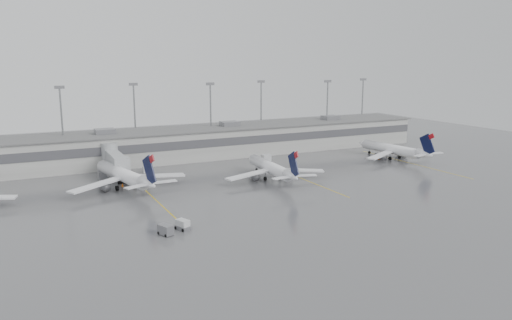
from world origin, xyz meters
name	(u,v)px	position (x,y,z in m)	size (l,w,h in m)	color
ground	(283,215)	(0.00, 0.00, 0.00)	(260.00, 260.00, 0.00)	#505053
terminal	(180,143)	(-0.01, 57.98, 4.17)	(152.00, 17.00, 9.45)	#9D9C98
light_masts	(173,113)	(0.00, 63.75, 12.03)	(142.40, 8.00, 20.60)	gray
jet_bridge_right	(113,159)	(-20.50, 45.72, 3.87)	(4.00, 17.20, 7.00)	#929597
stand_markings	(229,185)	(0.00, 24.00, 0.01)	(105.25, 40.00, 0.01)	gold
jet_mid_left	(125,175)	(-20.97, 30.99, 2.92)	(25.32, 28.68, 9.39)	white
jet_mid_right	(272,168)	(10.85, 24.32, 2.71)	(23.99, 26.97, 8.72)	white
jet_far_right	(394,149)	(52.27, 30.59, 2.72)	(23.99, 27.00, 8.74)	white
baggage_tug	(183,226)	(-18.20, 0.55, 0.64)	(2.40, 2.94, 1.64)	silver
baggage_cart	(165,230)	(-21.40, -0.65, 0.85)	(2.28, 2.89, 1.63)	slate
gse_uld_b	(147,169)	(-12.79, 44.34, 0.78)	(2.19, 1.46, 1.55)	silver
gse_uld_c	(266,158)	(19.60, 43.99, 0.86)	(2.42, 1.62, 1.72)	silver
gse_loader	(103,175)	(-23.74, 41.80, 0.93)	(1.85, 2.96, 1.85)	slate
cone_b	(123,185)	(-21.12, 32.99, 0.39)	(0.48, 0.48, 0.77)	#FF6205
cone_c	(268,164)	(17.56, 38.75, 0.38)	(0.48, 0.48, 0.77)	#FF6205
cone_d	(379,158)	(48.33, 31.94, 0.37)	(0.47, 0.47, 0.74)	#FF6205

